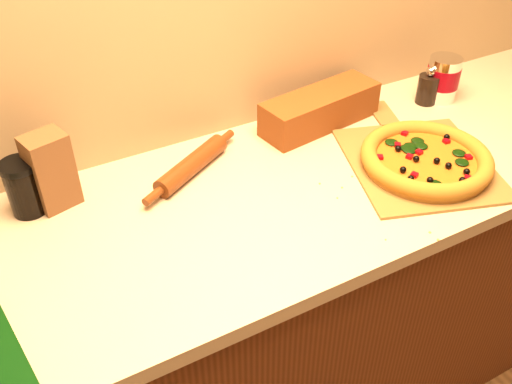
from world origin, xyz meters
name	(u,v)px	position (x,y,z in m)	size (l,w,h in m)	color
cabinet	(256,322)	(0.00, 1.43, 0.43)	(2.80, 0.65, 0.86)	#4A240F
countertop	(256,204)	(0.00, 1.43, 0.88)	(2.84, 0.68, 0.04)	#BDAE94
pizza_peel	(417,160)	(0.45, 1.35, 0.90)	(0.47, 0.58, 0.01)	brown
pizza	(426,159)	(0.45, 1.32, 0.93)	(0.34, 0.34, 0.05)	#AC812B
pepper_grinder	(428,88)	(0.70, 1.59, 0.95)	(0.06, 0.06, 0.12)	black
rolling_pin	(192,165)	(-0.10, 1.60, 0.93)	(0.33, 0.20, 0.05)	#5D3010
coffee_canister	(443,78)	(0.76, 1.59, 0.97)	(0.10, 0.10, 0.14)	silver
bread_bag	(320,109)	(0.34, 1.64, 0.95)	(0.37, 0.12, 0.10)	maroon
paper_bag	(51,171)	(-0.43, 1.64, 1.00)	(0.10, 0.08, 0.19)	brown
dark_jar	(24,187)	(-0.50, 1.64, 0.97)	(0.09, 0.09, 0.14)	black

